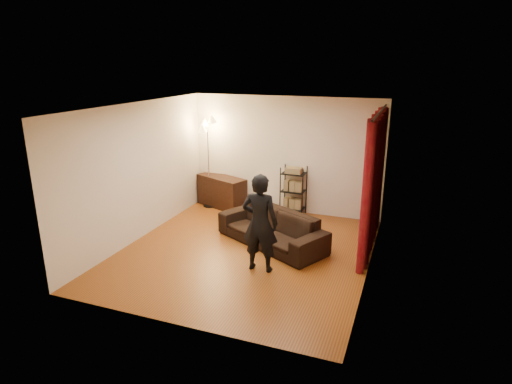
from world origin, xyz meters
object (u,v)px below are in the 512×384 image
at_px(person, 260,223).
at_px(wire_shelf, 293,191).
at_px(floor_lamp, 208,163).
at_px(sofa, 272,228).
at_px(media_cabinet, 222,192).
at_px(storage_boxes, 262,205).

relative_size(person, wire_shelf, 1.48).
relative_size(person, floor_lamp, 0.78).
xyz_separation_m(sofa, media_cabinet, (-1.87, 1.72, 0.05)).
bearing_deg(sofa, wire_shelf, 119.64).
bearing_deg(sofa, media_cabinet, 164.83).
height_order(sofa, floor_lamp, floor_lamp).
height_order(media_cabinet, wire_shelf, wire_shelf).
bearing_deg(media_cabinet, person, -32.03).
distance_m(sofa, person, 1.21).
relative_size(sofa, person, 1.34).
xyz_separation_m(media_cabinet, wire_shelf, (1.80, 0.05, 0.20)).
height_order(sofa, wire_shelf, wire_shelf).
bearing_deg(wire_shelf, person, -76.92).
height_order(media_cabinet, floor_lamp, floor_lamp).
bearing_deg(media_cabinet, wire_shelf, 23.77).
bearing_deg(person, media_cabinet, -56.76).
bearing_deg(sofa, floor_lamp, 170.30).
bearing_deg(floor_lamp, media_cabinet, 14.84).
distance_m(person, floor_lamp, 3.58).
xyz_separation_m(media_cabinet, floor_lamp, (-0.30, -0.08, 0.71)).
distance_m(storage_boxes, floor_lamp, 1.65).
height_order(person, storage_boxes, person).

